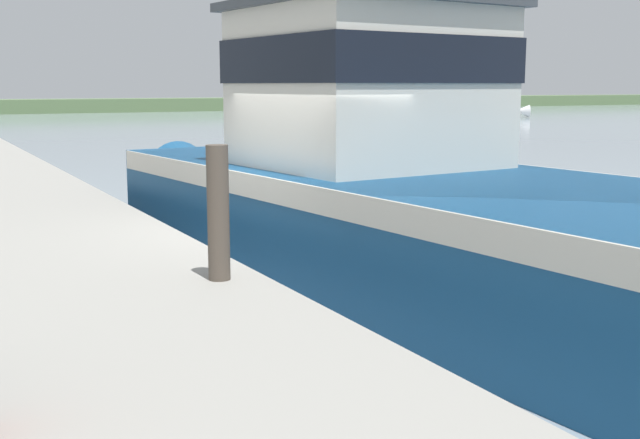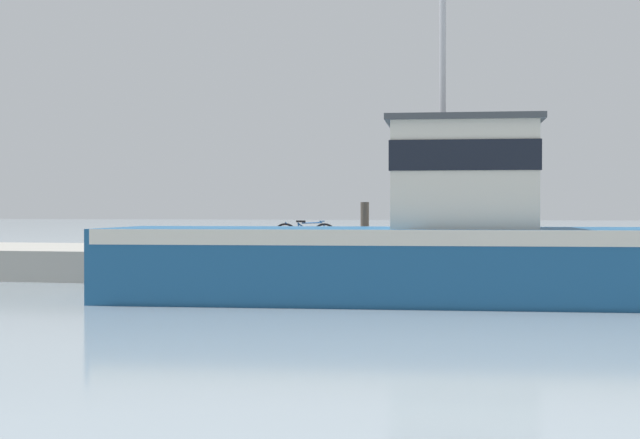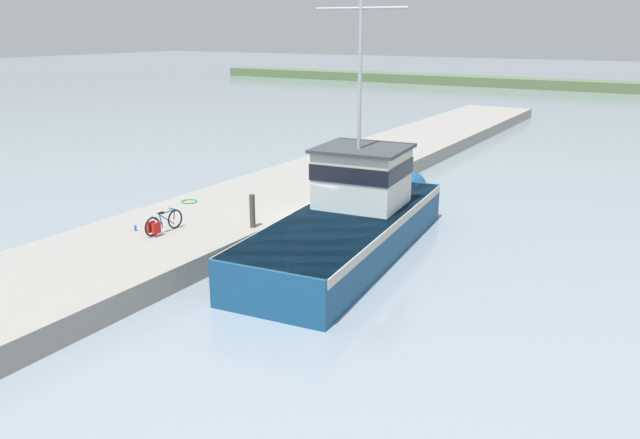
# 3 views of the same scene
# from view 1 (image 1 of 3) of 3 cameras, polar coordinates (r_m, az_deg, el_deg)

# --- Properties ---
(ground_plane) EXTENTS (320.00, 320.00, 0.00)m
(ground_plane) POSITION_cam_1_polar(r_m,az_deg,el_deg) (10.49, -2.78, -4.88)
(ground_plane) COLOR #84939E
(far_shoreline) EXTENTS (180.00, 5.00, 1.29)m
(far_shoreline) POSITION_cam_1_polar(r_m,az_deg,el_deg) (87.49, -4.46, 8.21)
(far_shoreline) COLOR #567047
(far_shoreline) RESTS_ON ground_plane
(fishing_boat_main) EXTENTS (4.98, 14.16, 10.17)m
(fishing_boat_main) POSITION_cam_1_polar(r_m,az_deg,el_deg) (10.55, 6.14, 2.18)
(fishing_boat_main) COLOR navy
(fishing_boat_main) RESTS_ON ground_plane
(boat_green_anchored) EXTENTS (7.73, 5.02, 4.17)m
(boat_green_anchored) POSITION_cam_1_polar(r_m,az_deg,el_deg) (66.95, 11.21, 7.92)
(boat_green_anchored) COLOR silver
(boat_green_anchored) RESTS_ON ground_plane
(mooring_post) EXTENTS (0.21, 0.21, 1.26)m
(mooring_post) POSITION_cam_1_polar(r_m,az_deg,el_deg) (7.46, -7.25, 0.46)
(mooring_post) COLOR #51473D
(mooring_post) RESTS_ON dock_pier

